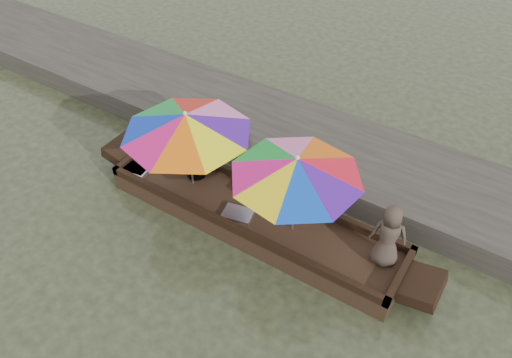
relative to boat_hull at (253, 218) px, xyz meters
The scene contains 11 objects.
water 0.17m from the boat_hull, ahead, with size 80.00×80.00×0.00m, color #2A2E1E.
dock 2.20m from the boat_hull, 90.00° to the left, with size 22.00×2.20×0.50m, color #2D2B26.
boat_hull is the anchor object (origin of this frame).
cooking_pot 2.42m from the boat_hull, behind, with size 0.34×0.34×0.18m, color black.
tray_crayfish 2.39m from the boat_hull, behind, with size 0.50×0.35×0.09m, color silver.
tray_scallop 0.34m from the boat_hull, 124.23° to the right, with size 0.50×0.35×0.06m, color silver.
charcoal_grill 1.40m from the boat_hull, behind, with size 0.34×0.34×0.16m, color black.
supply_bag 0.35m from the boat_hull, 86.77° to the left, with size 0.28×0.22×0.26m, color silver.
vendor 2.38m from the boat_hull, ahead, with size 0.56×0.37×1.15m, color #43362D.
umbrella_bow 1.59m from the boat_hull, behind, with size 2.20×2.20×1.55m, color #4B14A5, non-canonical shape.
umbrella_stern 1.22m from the boat_hull, ahead, with size 2.04×2.04×1.55m, color red, non-canonical shape.
Camera 1 is at (3.21, -4.92, 6.46)m, focal length 35.00 mm.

